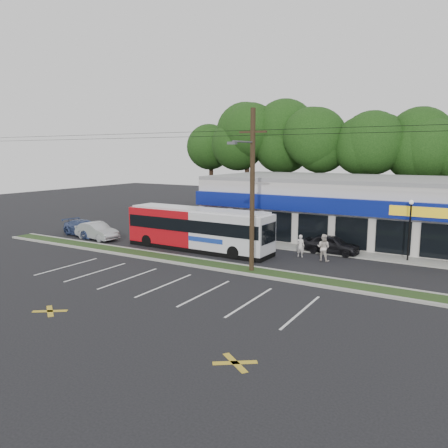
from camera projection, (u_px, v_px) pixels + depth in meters
ground at (203, 269)px, 28.00m from camera, size 120.00×120.00×0.00m
grass_strip at (211, 265)px, 28.84m from camera, size 40.00×1.60×0.12m
curb_south at (204, 267)px, 28.11m from camera, size 40.00×0.25×0.14m
curb_north at (218, 262)px, 29.55m from camera, size 40.00×0.25×0.14m
sidewalk at (323, 250)px, 33.10m from camera, size 32.00×2.20×0.10m
strip_mall at (355, 207)px, 38.29m from camera, size 25.00×12.55×5.30m
utility_pole at (249, 185)px, 26.48m from camera, size 50.00×2.77×10.00m
lamp_post at (410, 223)px, 29.48m from camera, size 0.30×0.30×4.25m
tree_line at (367, 143)px, 46.67m from camera, size 46.76×6.76×11.83m
metrobus at (198, 228)px, 33.25m from camera, size 11.98×2.74×3.21m
car_dark at (332, 244)px, 32.18m from camera, size 4.18×1.85×1.40m
car_silver at (97, 231)px, 37.54m from camera, size 4.59×2.12×1.46m
car_blue at (84, 228)px, 39.12m from camera, size 5.18×2.93×1.42m
pedestrian_a at (300, 246)px, 31.16m from camera, size 0.59×0.39×1.62m
pedestrian_b at (323, 248)px, 29.98m from camera, size 0.98×0.80×1.87m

